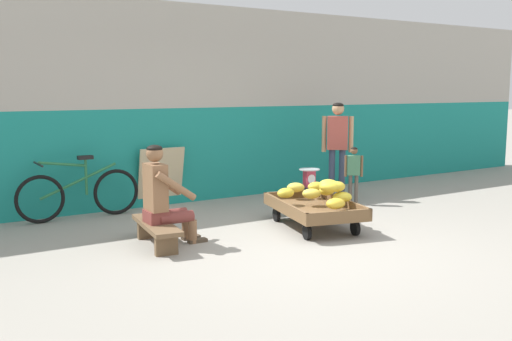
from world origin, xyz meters
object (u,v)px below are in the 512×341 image
weighing_scale (309,178)px  vendor_seated (163,196)px  plastic_crate (309,199)px  customer_child (354,169)px  customer_adult (337,140)px  shopping_bag (329,207)px  sign_board (161,177)px  banana_cart (314,209)px  bicycle_near_left (79,193)px  low_bench (156,229)px

weighing_scale → vendor_seated: bearing=-164.6°
plastic_crate → customer_child: 0.86m
customer_adult → weighing_scale: bearing=-156.5°
weighing_scale → shopping_bag: size_ratio=1.25×
plastic_crate → shopping_bag: (-0.05, -0.52, -0.03)m
vendor_seated → customer_adult: bearing=17.4°
weighing_scale → sign_board: sign_board is taller
weighing_scale → customer_child: bearing=-7.3°
banana_cart → vendor_seated: size_ratio=1.40×
plastic_crate → customer_adult: size_ratio=0.24×
plastic_crate → sign_board: 2.22m
weighing_scale → banana_cart: bearing=-124.4°
weighing_scale → bicycle_near_left: bearing=159.4°
banana_cart → plastic_crate: size_ratio=4.44×
weighing_scale → customer_adult: size_ratio=0.20×
banana_cart → weighing_scale: (0.67, 0.97, 0.21)m
weighing_scale → customer_adult: customer_adult is taller
banana_cart → shopping_bag: (0.62, 0.45, -0.12)m
customer_adult → shopping_bag: (-0.87, -0.87, -0.83)m
plastic_crate → sign_board: size_ratio=0.41×
customer_adult → shopping_bag: size_ratio=6.38×
low_bench → weighing_scale: bearing=14.9°
vendor_seated → shopping_bag: bearing=4.5°
plastic_crate → bicycle_near_left: bearing=159.4°
sign_board → customer_adult: customer_adult is taller
banana_cart → customer_adult: (1.48, 1.33, 0.71)m
low_bench → customer_adult: customer_adult is taller
vendor_seated → weighing_scale: bearing=15.4°
bicycle_near_left → sign_board: sign_board is taller
bicycle_near_left → customer_child: customer_child is taller
customer_adult → low_bench: bearing=-163.0°
banana_cart → customer_adult: size_ratio=1.04×
plastic_crate → shopping_bag: 0.52m
low_bench → customer_adult: size_ratio=0.74×
low_bench → vendor_seated: bearing=-1.1°
plastic_crate → customer_adult: customer_adult is taller
vendor_seated → customer_adult: customer_adult is taller
weighing_scale → shopping_bag: weighing_scale is taller
bicycle_near_left → customer_adult: customer_adult is taller
vendor_seated → plastic_crate: 2.72m
banana_cart → sign_board: 2.57m
plastic_crate → weighing_scale: (0.00, -0.00, 0.30)m
banana_cart → sign_board: sign_board is taller
low_bench → banana_cart: bearing=-7.3°
shopping_bag → sign_board: bearing=132.2°
bicycle_near_left → customer_child: (3.78, -1.24, 0.19)m
banana_cart → plastic_crate: banana_cart is taller
vendor_seated → bicycle_near_left: size_ratio=0.69×
shopping_bag → plastic_crate: bearing=84.5°
plastic_crate → customer_adult: (0.82, 0.35, 0.80)m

